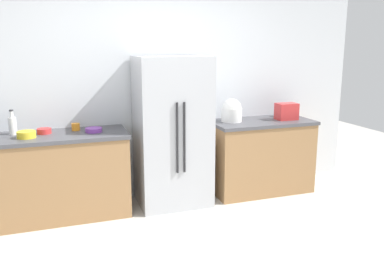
# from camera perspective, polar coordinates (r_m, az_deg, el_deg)

# --- Properties ---
(kitchen_back_panel) EXTENTS (5.47, 0.10, 2.97)m
(kitchen_back_panel) POSITION_cam_1_polar(r_m,az_deg,el_deg) (4.79, -5.91, 7.66)
(kitchen_back_panel) COLOR silver
(kitchen_back_panel) RESTS_ON ground_plane
(counter_left) EXTENTS (1.59, 0.65, 0.91)m
(counter_left) POSITION_cam_1_polar(r_m,az_deg,el_deg) (4.50, -19.43, -6.64)
(counter_left) COLOR #9E7247
(counter_left) RESTS_ON ground_plane
(counter_right) EXTENTS (1.27, 0.65, 0.91)m
(counter_right) POSITION_cam_1_polar(r_m,az_deg,el_deg) (5.09, 9.79, -4.01)
(counter_right) COLOR #9E7247
(counter_right) RESTS_ON ground_plane
(refrigerator) EXTENTS (0.81, 0.67, 1.71)m
(refrigerator) POSITION_cam_1_polar(r_m,az_deg,el_deg) (4.53, -2.87, -0.60)
(refrigerator) COLOR #B7BABF
(refrigerator) RESTS_ON ground_plane
(toaster) EXTENTS (0.26, 0.17, 0.21)m
(toaster) POSITION_cam_1_polar(r_m,az_deg,el_deg) (5.09, 13.48, 2.27)
(toaster) COLOR red
(toaster) RESTS_ON counter_right
(rice_cooker) EXTENTS (0.25, 0.25, 0.28)m
(rice_cooker) POSITION_cam_1_polar(r_m,az_deg,el_deg) (4.84, 5.75, 2.37)
(rice_cooker) COLOR white
(rice_cooker) RESTS_ON counter_right
(bottle_a) EXTENTS (0.08, 0.08, 0.26)m
(bottle_a) POSITION_cam_1_polar(r_m,az_deg,el_deg) (4.52, -24.48, 0.36)
(bottle_a) COLOR white
(bottle_a) RESTS_ON counter_left
(cup_b) EXTENTS (0.09, 0.09, 0.08)m
(cup_b) POSITION_cam_1_polar(r_m,az_deg,el_deg) (4.51, -16.42, 0.09)
(cup_b) COLOR orange
(cup_b) RESTS_ON counter_left
(cup_d) EXTENTS (0.08, 0.08, 0.09)m
(cup_d) POSITION_cam_1_polar(r_m,az_deg,el_deg) (5.29, 12.44, 2.02)
(cup_d) COLOR black
(cup_d) RESTS_ON counter_right
(bowl_a) EXTENTS (0.18, 0.18, 0.07)m
(bowl_a) POSITION_cam_1_polar(r_m,az_deg,el_deg) (4.31, -22.79, -0.94)
(bowl_a) COLOR yellow
(bowl_a) RESTS_ON counter_left
(bowl_b) EXTENTS (0.18, 0.18, 0.05)m
(bowl_b) POSITION_cam_1_polar(r_m,az_deg,el_deg) (4.38, -13.99, -0.34)
(bowl_b) COLOR purple
(bowl_b) RESTS_ON counter_left
(bowl_c) EXTENTS (0.15, 0.15, 0.06)m
(bowl_c) POSITION_cam_1_polar(r_m,az_deg,el_deg) (4.45, -20.55, -0.48)
(bowl_c) COLOR red
(bowl_c) RESTS_ON counter_left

